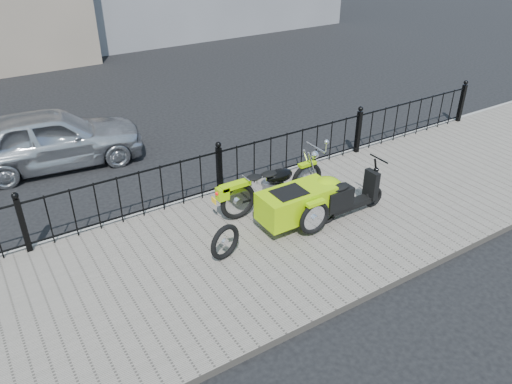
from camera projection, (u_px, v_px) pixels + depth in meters
ground at (256, 230)px, 8.77m from camera, size 120.00×120.00×0.00m
sidewalk at (272, 241)px, 8.38m from camera, size 30.00×3.80×0.12m
curb at (217, 192)px, 9.80m from camera, size 30.00×0.10×0.12m
iron_fence at (219, 171)px, 9.43m from camera, size 14.11×0.11×1.08m
motorcycle_sidecar at (299, 196)px, 8.60m from camera, size 2.28×1.48×0.98m
scooter at (348, 197)px, 8.74m from camera, size 1.47×0.43×1.00m
spare_tire at (225, 242)px, 7.74m from camera, size 0.60×0.25×0.59m
sedan_car at (52, 138)px, 10.65m from camera, size 3.91×1.95×1.28m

